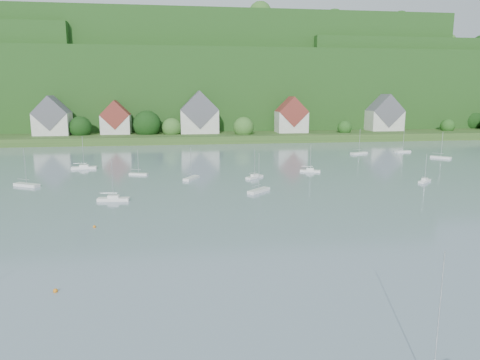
% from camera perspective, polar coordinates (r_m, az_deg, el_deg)
% --- Properties ---
extents(far_shore_strip, '(600.00, 60.00, 3.00)m').
position_cam_1_polar(far_shore_strip, '(207.16, -6.71, 5.81)').
color(far_shore_strip, '#2C511E').
rests_on(far_shore_strip, ground).
extents(forested_ridge, '(620.00, 181.22, 69.89)m').
position_cam_1_polar(forested_ridge, '(274.92, -7.10, 11.53)').
color(forested_ridge, '#174516').
rests_on(forested_ridge, ground).
extents(village_building_0, '(14.00, 10.40, 16.00)m').
position_cam_1_polar(village_building_0, '(199.95, -22.75, 7.16)').
color(village_building_0, beige).
rests_on(village_building_0, far_shore_strip).
extents(village_building_1, '(12.00, 9.36, 14.00)m').
position_cam_1_polar(village_building_1, '(197.21, -15.49, 7.35)').
color(village_building_1, beige).
rests_on(village_building_1, far_shore_strip).
extents(village_building_2, '(16.00, 11.44, 18.00)m').
position_cam_1_polar(village_building_2, '(194.77, -5.19, 8.10)').
color(village_building_2, beige).
rests_on(village_building_2, far_shore_strip).
extents(village_building_3, '(13.00, 10.40, 15.50)m').
position_cam_1_polar(village_building_3, '(198.92, 6.54, 7.90)').
color(village_building_3, beige).
rests_on(village_building_3, far_shore_strip).
extents(village_building_4, '(15.00, 10.40, 16.50)m').
position_cam_1_polar(village_building_4, '(218.26, 17.89, 7.75)').
color(village_building_4, beige).
rests_on(village_building_4, far_shore_strip).
extents(mooring_buoy_0, '(0.49, 0.49, 0.49)m').
position_cam_1_polar(mooring_buoy_0, '(50.75, -22.39, -13.03)').
color(mooring_buoy_0, orange).
rests_on(mooring_buoy_0, ground).
extents(mooring_buoy_3, '(0.46, 0.46, 0.46)m').
position_cam_1_polar(mooring_buoy_3, '(71.51, -18.01, -5.76)').
color(mooring_buoy_3, orange).
rests_on(mooring_buoy_3, ground).
extents(far_sailboat_cluster, '(205.08, 73.91, 8.71)m').
position_cam_1_polar(far_sailboat_cluster, '(122.16, -2.75, 1.76)').
color(far_sailboat_cluster, white).
rests_on(far_sailboat_cluster, ground).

